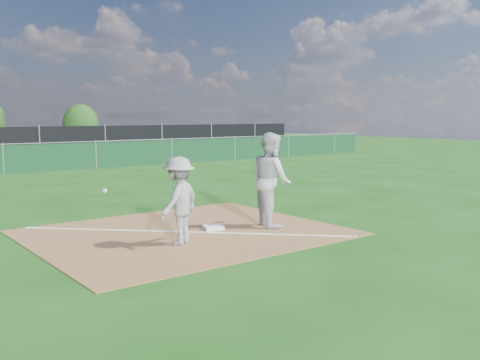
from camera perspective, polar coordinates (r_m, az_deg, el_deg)
name	(u,v)px	position (r m, az deg, el deg)	size (l,w,h in m)	color
ground	(44,187)	(19.30, -20.22, -0.74)	(90.00, 90.00, 0.00)	#13470F
infield_dirt	(185,233)	(11.17, -5.87, -5.60)	(6.00, 5.00, 0.02)	brown
foul_line	(185,232)	(11.16, -5.87, -5.52)	(0.08, 7.00, 0.01)	white
green_fence	(3,160)	(24.03, -23.93, 1.96)	(44.00, 0.05, 1.20)	#0D321A
first_base	(213,227)	(11.38, -2.90, -5.07)	(0.39, 0.39, 0.08)	white
play_at_first	(179,201)	(10.03, -6.52, -2.20)	(2.18, 1.02, 1.64)	#A3A3A5
runner	(271,180)	(11.66, 3.36, 0.05)	(1.00, 0.78, 2.06)	silver
car_right	(2,142)	(37.84, -24.07, 3.69)	(1.95, 4.79, 1.39)	black
tree_right	(81,124)	(45.29, -16.62, 5.73)	(2.83, 2.83, 3.36)	#382316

